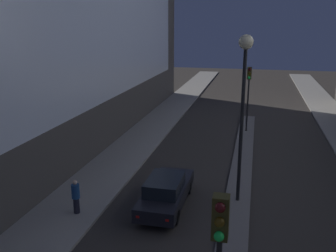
{
  "coord_description": "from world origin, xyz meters",
  "views": [
    {
      "loc": [
        0.5,
        -3.32,
        8.11
      ],
      "look_at": [
        -5.66,
        22.74,
        0.69
      ],
      "focal_mm": 40.0,
      "sensor_mm": 36.0,
      "label": 1
    }
  ],
  "objects_px": {
    "street_lamp": "(244,80)",
    "traffic_light_mid": "(249,85)",
    "pedestrian_on_left_sidewalk": "(76,196)",
    "car_left_lane": "(166,191)"
  },
  "relations": [
    {
      "from": "car_left_lane",
      "to": "street_lamp",
      "type": "bearing_deg",
      "value": 20.23
    },
    {
      "from": "traffic_light_mid",
      "to": "street_lamp",
      "type": "bearing_deg",
      "value": -90.0
    },
    {
      "from": "traffic_light_mid",
      "to": "car_left_lane",
      "type": "relative_size",
      "value": 1.01
    },
    {
      "from": "traffic_light_mid",
      "to": "pedestrian_on_left_sidewalk",
      "type": "distance_m",
      "value": 16.38
    },
    {
      "from": "traffic_light_mid",
      "to": "street_lamp",
      "type": "xyz_separation_m",
      "value": [
        0.0,
        -11.85,
        2.08
      ]
    },
    {
      "from": "pedestrian_on_left_sidewalk",
      "to": "street_lamp",
      "type": "bearing_deg",
      "value": 22.73
    },
    {
      "from": "car_left_lane",
      "to": "pedestrian_on_left_sidewalk",
      "type": "height_order",
      "value": "pedestrian_on_left_sidewalk"
    },
    {
      "from": "street_lamp",
      "to": "pedestrian_on_left_sidewalk",
      "type": "relative_size",
      "value": 4.92
    },
    {
      "from": "traffic_light_mid",
      "to": "car_left_lane",
      "type": "bearing_deg",
      "value": -103.63
    },
    {
      "from": "street_lamp",
      "to": "traffic_light_mid",
      "type": "bearing_deg",
      "value": 90.0
    }
  ]
}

